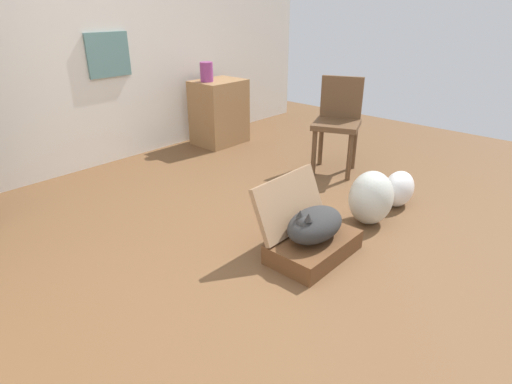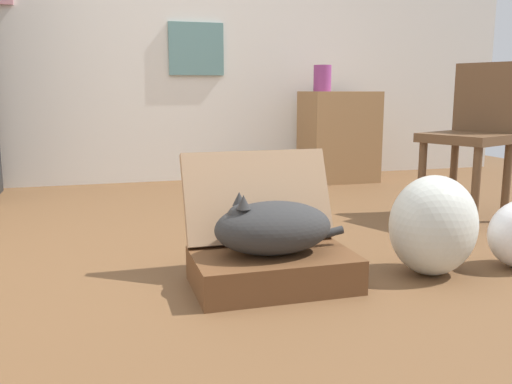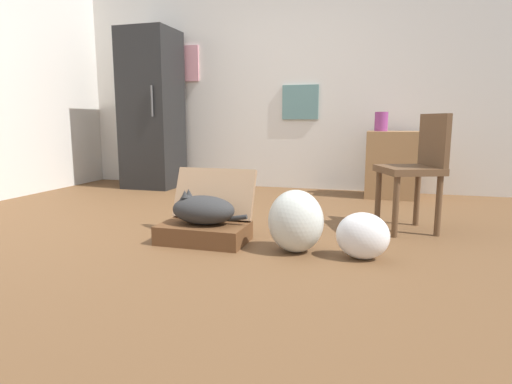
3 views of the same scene
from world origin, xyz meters
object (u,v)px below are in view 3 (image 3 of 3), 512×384
object	(u,v)px
suitcase_base	(204,233)
side_table	(393,165)
plastic_bag_clear	(363,236)
vase_tall	(381,122)
chair	(417,166)
refrigerator	(152,110)
plastic_bag_white	(296,221)
cat	(202,209)

from	to	relation	value
suitcase_base	side_table	distance (m)	2.55
plastic_bag_clear	vase_tall	world-z (taller)	vase_tall
suitcase_base	chair	world-z (taller)	chair
refrigerator	chair	world-z (taller)	refrigerator
plastic_bag_white	plastic_bag_clear	world-z (taller)	plastic_bag_white
vase_tall	suitcase_base	bearing A→B (deg)	-116.73
plastic_bag_white	side_table	size ratio (longest dim) A/B	0.56
suitcase_base	refrigerator	size ratio (longest dim) A/B	0.31
cat	refrigerator	xyz separation A→B (m)	(-1.59, 2.15, 0.72)
suitcase_base	vase_tall	xyz separation A→B (m)	(1.12, 2.23, 0.75)
vase_tall	plastic_bag_white	bearing A→B (deg)	-101.82
plastic_bag_white	vase_tall	world-z (taller)	vase_tall
refrigerator	vase_tall	size ratio (longest dim) A/B	9.35
plastic_bag_clear	refrigerator	size ratio (longest dim) A/B	0.17
plastic_bag_white	refrigerator	distance (m)	3.22
vase_tall	chair	size ratio (longest dim) A/B	0.23
suitcase_base	chair	bearing A→B (deg)	27.72
plastic_bag_white	refrigerator	world-z (taller)	refrigerator
plastic_bag_white	refrigerator	xyz separation A→B (m)	(-2.24, 2.19, 0.75)
plastic_bag_white	vase_tall	size ratio (longest dim) A/B	1.96
refrigerator	vase_tall	bearing A→B (deg)	1.61
cat	plastic_bag_white	xyz separation A→B (m)	(0.65, -0.04, -0.03)
suitcase_base	vase_tall	distance (m)	2.61
plastic_bag_white	chair	size ratio (longest dim) A/B	0.46
suitcase_base	vase_tall	world-z (taller)	vase_tall
suitcase_base	plastic_bag_white	distance (m)	0.66
side_table	plastic_bag_clear	bearing A→B (deg)	-95.03
side_table	plastic_bag_white	bearing A→B (deg)	-105.30
plastic_bag_white	plastic_bag_clear	bearing A→B (deg)	-3.76
cat	vase_tall	world-z (taller)	vase_tall
cat	refrigerator	distance (m)	2.77
refrigerator	chair	xyz separation A→B (m)	(2.99, -1.42, -0.46)
chair	suitcase_base	bearing A→B (deg)	-84.89
plastic_bag_white	refrigerator	bearing A→B (deg)	135.60
plastic_bag_white	plastic_bag_clear	xyz separation A→B (m)	(0.41, -0.03, -0.06)
suitcase_base	plastic_bag_clear	world-z (taller)	plastic_bag_clear
plastic_bag_clear	suitcase_base	bearing A→B (deg)	176.27
refrigerator	side_table	bearing A→B (deg)	1.01
vase_tall	refrigerator	bearing A→B (deg)	-178.39
suitcase_base	plastic_bag_white	xyz separation A→B (m)	(0.65, -0.04, 0.14)
plastic_bag_clear	chair	bearing A→B (deg)	67.08
cat	side_table	size ratio (longest dim) A/B	0.73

